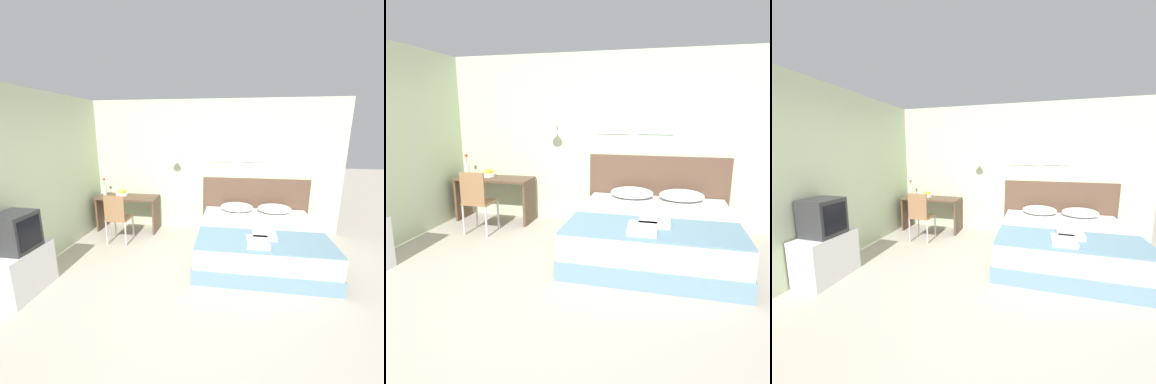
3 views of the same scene
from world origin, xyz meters
TOP-DOWN VIEW (x-y plane):
  - ground_plane at (0.00, 0.00)m, footprint 24.00×24.00m
  - wall_back at (0.01, 2.55)m, footprint 5.39×0.31m
  - bed at (1.05, 1.43)m, footprint 1.98×2.06m
  - headboard at (1.05, 2.49)m, footprint 2.10×0.06m
  - pillow_left at (0.70, 2.19)m, footprint 0.63×0.44m
  - pillow_right at (1.40, 2.19)m, footprint 0.63×0.44m
  - throw_blanket at (1.05, 0.83)m, footprint 1.92×0.82m
  - folded_towel_near_foot at (1.07, 0.97)m, footprint 0.34×0.35m
  - folded_towel_mid_bed at (0.95, 0.69)m, footprint 0.30×0.36m
  - desk at (-1.54, 2.20)m, footprint 1.24×0.51m
  - desk_chair at (-1.48, 1.51)m, footprint 0.41×0.41m
  - fruit_bowl at (-1.69, 2.26)m, footprint 0.25×0.25m
  - flower_vase at (-2.06, 2.25)m, footprint 0.07×0.07m
  - tv_stand at (-2.06, -0.07)m, footprint 0.42×0.75m
  - television at (-2.06, -0.07)m, footprint 0.41×0.43m

SIDE VIEW (x-z plane):
  - ground_plane at x=0.00m, z-range 0.00..0.00m
  - bed at x=1.05m, z-range 0.00..0.51m
  - tv_stand at x=-2.06m, z-range 0.00..0.61m
  - desk at x=-1.54m, z-range 0.15..0.87m
  - throw_blanket at x=1.05m, z-range 0.52..0.54m
  - desk_chair at x=-1.48m, z-range 0.08..1.02m
  - headboard at x=1.05m, z-range 0.00..1.12m
  - folded_towel_near_foot at x=1.07m, z-range 0.54..0.60m
  - folded_towel_mid_bed at x=0.95m, z-range 0.54..0.60m
  - pillow_left at x=0.70m, z-range 0.52..0.69m
  - pillow_right at x=1.40m, z-range 0.52..0.69m
  - fruit_bowl at x=-1.69m, z-range 0.71..0.84m
  - television at x=-2.06m, z-range 0.61..1.09m
  - flower_vase at x=-2.06m, z-range 0.67..1.04m
  - wall_back at x=0.01m, z-range 0.01..2.66m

